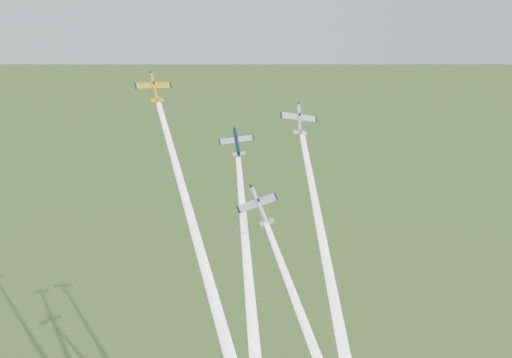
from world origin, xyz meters
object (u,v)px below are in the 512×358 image
plane_yellow (154,88)px  plane_silver_right (299,119)px  plane_silver_low (259,206)px  plane_navy (237,142)px

plane_yellow → plane_silver_right: (25.53, -8.76, -6.01)m
plane_yellow → plane_silver_low: size_ratio=0.82×
plane_silver_low → plane_yellow: bearing=107.8°
plane_navy → plane_silver_low: size_ratio=0.77×
plane_yellow → plane_navy: (14.49, -4.63, -10.43)m
plane_silver_right → plane_navy: bearing=162.0°
plane_yellow → plane_silver_low: 29.83m
plane_navy → plane_silver_low: plane_navy is taller
plane_silver_right → plane_silver_low: bearing=-136.9°
plane_silver_right → plane_silver_low: plane_silver_right is taller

